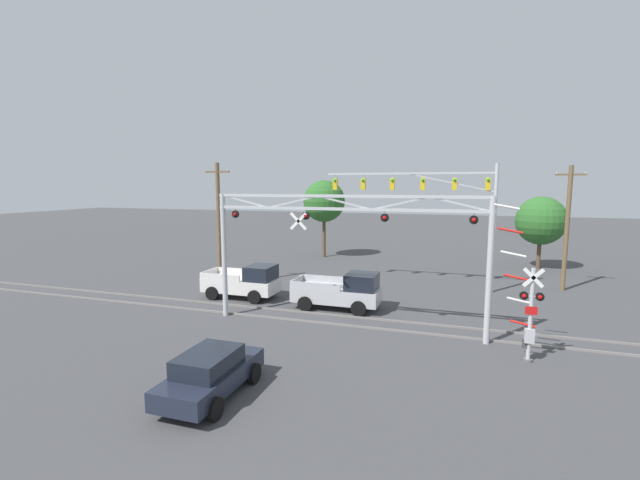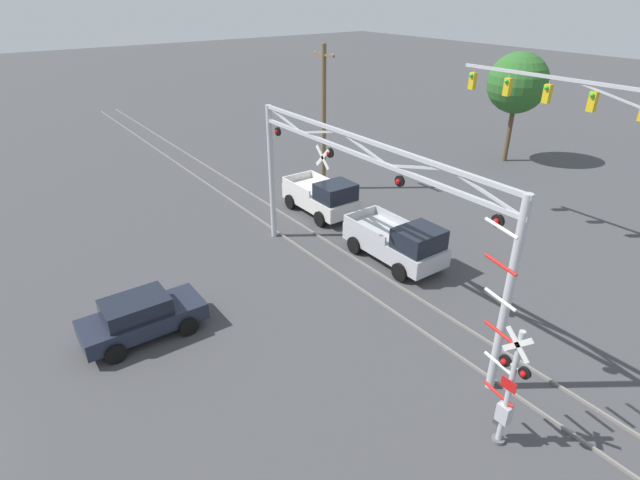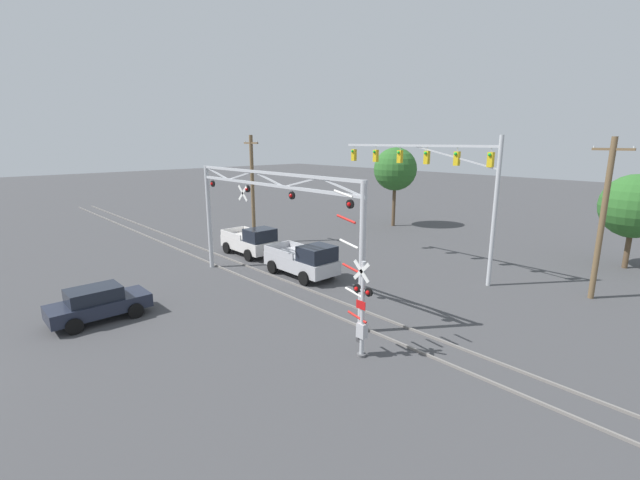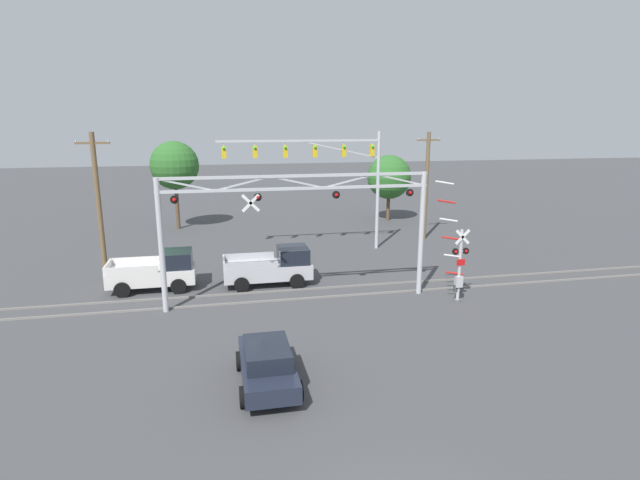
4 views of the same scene
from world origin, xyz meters
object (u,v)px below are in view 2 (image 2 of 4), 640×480
crossing_signal_mast (506,382)px  pickup_truck_lead (399,242)px  traffic_signal_span (621,134)px  background_tree_far_left_verge (518,83)px  utility_pole_left (324,118)px  pickup_truck_following (323,197)px  crossing_gantry (361,192)px  sedan_waiting (141,316)px

crossing_signal_mast → pickup_truck_lead: crossing_signal_mast is taller
crossing_signal_mast → traffic_signal_span: traffic_signal_span is taller
pickup_truck_lead → background_tree_far_left_verge: size_ratio=0.66×
utility_pole_left → pickup_truck_following: bearing=-36.3°
crossing_signal_mast → pickup_truck_following: (-15.02, 5.11, -1.03)m
traffic_signal_span → pickup_truck_lead: size_ratio=2.30×
crossing_gantry → utility_pole_left: size_ratio=1.58×
traffic_signal_span → pickup_truck_lead: bearing=-127.6°
crossing_gantry → utility_pole_left: utility_pole_left is taller
pickup_truck_lead → utility_pole_left: 10.33m
crossing_signal_mast → crossing_gantry: bearing=168.8°
pickup_truck_lead → background_tree_far_left_verge: 18.13m
utility_pole_left → sedan_waiting: bearing=-60.0°
crossing_signal_mast → traffic_signal_span: 12.53m
pickup_truck_lead → pickup_truck_following: bearing=176.3°
crossing_signal_mast → utility_pole_left: bearing=157.8°
pickup_truck_following → sedan_waiting: size_ratio=1.08×
traffic_signal_span → pickup_truck_following: 13.86m
crossing_gantry → pickup_truck_following: 8.71m
traffic_signal_span → pickup_truck_following: size_ratio=2.44×
pickup_truck_lead → background_tree_far_left_verge: background_tree_far_left_verge is taller
pickup_truck_following → sedan_waiting: 12.41m
background_tree_far_left_verge → pickup_truck_lead: bearing=-69.2°
traffic_signal_span → utility_pole_left: size_ratio=1.33×
crossing_gantry → traffic_signal_span: bearing=66.9°
utility_pole_left → background_tree_far_left_verge: (3.14, 13.74, 1.02)m
utility_pole_left → background_tree_far_left_verge: bearing=77.1°
pickup_truck_following → sedan_waiting: pickup_truck_following is taller
crossing_signal_mast → utility_pole_left: 19.76m
crossing_signal_mast → sedan_waiting: crossing_signal_mast is taller
sedan_waiting → traffic_signal_span: bearing=69.7°
traffic_signal_span → sedan_waiting: size_ratio=2.65×
traffic_signal_span → background_tree_far_left_verge: size_ratio=1.52×
crossing_signal_mast → utility_pole_left: size_ratio=0.74×
crossing_gantry → pickup_truck_lead: bearing=106.5°
sedan_waiting → crossing_gantry: bearing=73.3°
crossing_gantry → background_tree_far_left_verge: size_ratio=1.80×
pickup_truck_lead → pickup_truck_following: size_ratio=1.06×
traffic_signal_span → sedan_waiting: traffic_signal_span is taller
utility_pole_left → traffic_signal_span: bearing=15.1°
crossing_gantry → pickup_truck_lead: (-0.93, 3.14, -3.42)m
crossing_gantry → pickup_truck_following: crossing_gantry is taller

